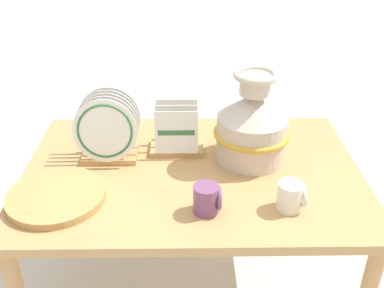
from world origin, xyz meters
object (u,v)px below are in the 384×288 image
ceramic_vase (252,125)px  dish_rack_round_plates (108,131)px  wicker_charger_stack (56,196)px  dish_rack_square_plates (177,137)px  mug_plum_glaze (208,199)px  mug_cream_glaze (291,196)px

ceramic_vase → dish_rack_round_plates: bearing=179.1°
ceramic_vase → wicker_charger_stack: 0.75m
ceramic_vase → dish_rack_square_plates: size_ratio=1.70×
dish_rack_round_plates → dish_rack_square_plates: bearing=13.2°
ceramic_vase → dish_rack_round_plates: (-0.55, 0.01, -0.03)m
dish_rack_square_plates → mug_plum_glaze: size_ratio=2.16×
dish_rack_round_plates → dish_rack_square_plates: size_ratio=1.25×
dish_rack_round_plates → wicker_charger_stack: dish_rack_round_plates is taller
dish_rack_round_plates → wicker_charger_stack: 0.32m
ceramic_vase → mug_cream_glaze: ceramic_vase is taller
ceramic_vase → mug_plum_glaze: (-0.18, -0.33, -0.10)m
mug_plum_glaze → mug_cream_glaze: same height
wicker_charger_stack → mug_plum_glaze: (0.51, -0.07, 0.04)m
wicker_charger_stack → mug_cream_glaze: size_ratio=3.40×
dish_rack_round_plates → mug_cream_glaze: 0.72m
dish_rack_square_plates → dish_rack_round_plates: bearing=-166.8°
dish_rack_round_plates → wicker_charger_stack: bearing=-118.3°
mug_cream_glaze → dish_rack_square_plates: bearing=134.4°
dish_rack_round_plates → wicker_charger_stack: (-0.14, -0.27, -0.10)m
wicker_charger_stack → ceramic_vase: bearing=20.5°
dish_rack_round_plates → mug_cream_glaze: (0.64, -0.33, -0.07)m
ceramic_vase → wicker_charger_stack: ceramic_vase is taller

